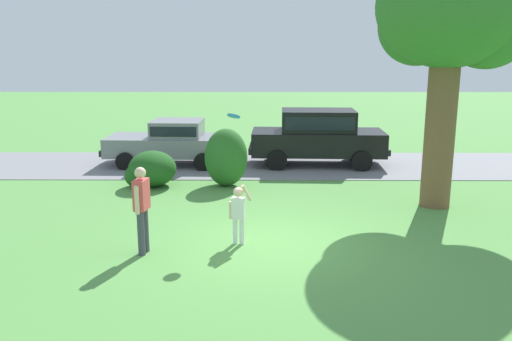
% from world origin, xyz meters
% --- Properties ---
extents(ground_plane, '(80.00, 80.00, 0.00)m').
position_xyz_m(ground_plane, '(0.00, 0.00, 0.00)').
color(ground_plane, '#518E42').
extents(driveway_strip, '(28.00, 4.40, 0.02)m').
position_xyz_m(driveway_strip, '(0.00, 7.58, 0.01)').
color(driveway_strip, slate).
rests_on(driveway_strip, ground).
extents(oak_tree_large, '(3.76, 3.57, 6.43)m').
position_xyz_m(oak_tree_large, '(4.34, 2.89, 4.70)').
color(oak_tree_large, brown).
rests_on(oak_tree_large, ground).
extents(shrub_near_tree, '(1.48, 1.40, 1.04)m').
position_xyz_m(shrub_near_tree, '(-3.47, 4.69, 0.49)').
color(shrub_near_tree, '#1E511C').
rests_on(shrub_near_tree, ground).
extents(shrub_centre_left, '(1.25, 1.20, 1.70)m').
position_xyz_m(shrub_centre_left, '(-1.24, 4.77, 0.85)').
color(shrub_centre_left, '#286023').
rests_on(shrub_centre_left, ground).
extents(parked_sedan, '(4.46, 2.21, 1.56)m').
position_xyz_m(parked_sedan, '(-3.31, 7.68, 0.85)').
color(parked_sedan, gray).
rests_on(parked_sedan, ground).
extents(parked_suv, '(4.76, 2.22, 1.92)m').
position_xyz_m(parked_suv, '(1.74, 7.65, 1.08)').
color(parked_suv, black).
rests_on(parked_suv, ground).
extents(child_thrower, '(0.47, 0.23, 1.29)m').
position_xyz_m(child_thrower, '(-0.69, -0.03, 0.72)').
color(child_thrower, white).
rests_on(child_thrower, ground).
extents(frisbee, '(0.30, 0.27, 0.18)m').
position_xyz_m(frisbee, '(-0.81, 0.74, 2.56)').
color(frisbee, '#337FDB').
extents(adult_onlooker, '(0.28, 0.52, 1.74)m').
position_xyz_m(adult_onlooker, '(-2.54, -0.56, 0.98)').
color(adult_onlooker, '#3F3F4C').
rests_on(adult_onlooker, ground).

